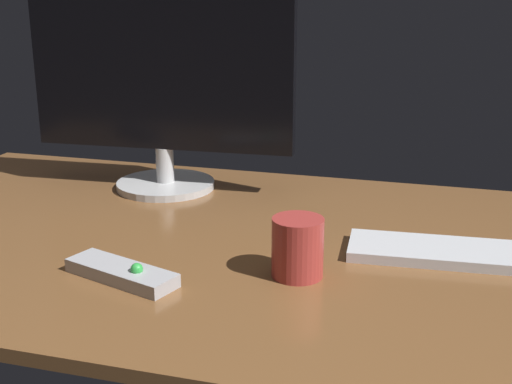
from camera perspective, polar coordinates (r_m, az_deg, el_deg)
desk at (r=118.21cm, az=-3.77°, el=-4.18°), size 140.00×84.00×2.00cm
monitor at (r=140.87cm, az=-7.91°, el=10.14°), size 54.64×20.56×46.56cm
keyboard at (r=113.14cm, az=16.41°, el=-4.90°), size 34.75×13.52×1.64cm
media_remote at (r=102.97cm, az=-11.10°, el=-6.60°), size 18.84×10.86×3.26cm
coffee_mug at (r=101.10cm, az=3.48°, el=-4.62°), size 7.68×7.68×9.00cm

